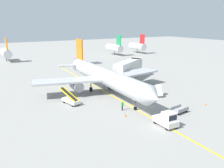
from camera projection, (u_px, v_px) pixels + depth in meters
ground_plane at (139, 105)px, 42.45m from camera, size 300.00×300.00×0.00m
taxi_line_yellow at (118, 99)px, 45.96m from camera, size 4.14×79.92×0.01m
airliner at (103, 76)px, 49.80m from camera, size 28.58×35.31×10.10m
jet_bridge at (130, 65)px, 61.09m from camera, size 12.16×9.00×4.85m
pushback_tug at (167, 119)px, 33.84m from camera, size 2.03×3.66×2.20m
baggage_tug_near_wing at (159, 91)px, 47.80m from camera, size 2.38×2.72×2.10m
belt_loader_forward_hold at (71, 100)px, 43.18m from camera, size 2.36×5.16×2.59m
baggage_cart_loaded at (145, 99)px, 44.25m from camera, size 2.33×3.82×0.94m
baggage_cart_empty_trailing at (180, 110)px, 39.01m from camera, size 3.83×1.94×0.94m
ground_crew_marshaller at (122, 105)px, 39.92m from camera, size 0.36×0.24×1.70m
safety_cone_nose_left at (206, 104)px, 42.58m from camera, size 0.36×0.36×0.44m
safety_cone_nose_right at (133, 104)px, 42.64m from camera, size 0.36×0.36×0.44m
safety_cone_wingtip_left at (125, 115)px, 37.41m from camera, size 0.36×0.36×0.44m
safety_cone_wingtip_right at (66, 90)px, 50.93m from camera, size 0.36×0.36×0.44m
distant_aircraft_far_left at (6, 53)px, 88.53m from camera, size 3.00×10.10×8.80m
distant_aircraft_mid_left at (114, 48)px, 105.47m from camera, size 3.00×10.10×8.80m
distant_aircraft_mid_right at (137, 46)px, 112.29m from camera, size 3.00×10.10×8.80m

